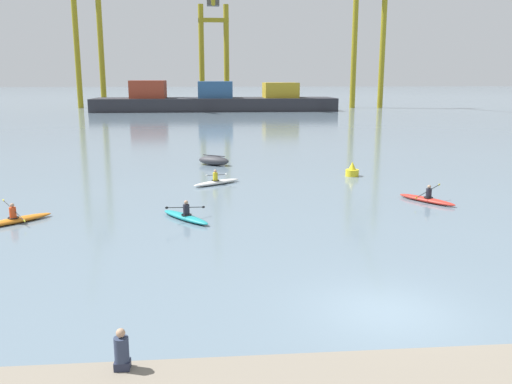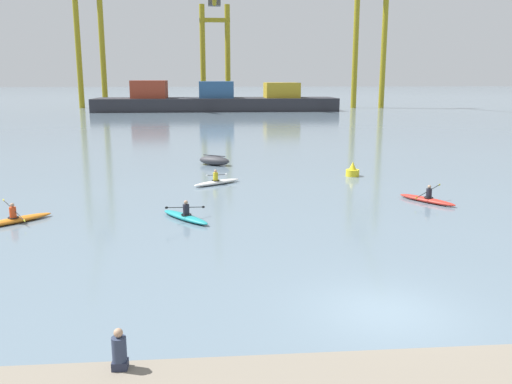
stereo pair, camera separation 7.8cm
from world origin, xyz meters
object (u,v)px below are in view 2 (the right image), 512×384
gantry_crane_east_mid (372,16)px  kayak_red (427,199)px  container_barge (216,100)px  kayak_teal (185,216)px  kayak_orange (16,219)px  gantry_crane_west (88,16)px  seated_onlooker (119,351)px  capsized_dinghy (214,161)px  channel_buoy (353,171)px  kayak_white (217,182)px  gantry_crane_west_mid (215,34)px

gantry_crane_east_mid → kayak_red: size_ratio=12.07×
container_barge → kayak_teal: 85.07m
kayak_orange → kayak_teal: bearing=-0.9°
gantry_crane_west → kayak_red: gantry_crane_west is taller
kayak_red → seated_onlooker: bearing=-128.9°
capsized_dinghy → channel_buoy: size_ratio=2.78×
kayak_orange → kayak_white: kayak_orange is taller
gantry_crane_west_mid → channel_buoy: bearing=-84.6°
gantry_crane_west_mid → kayak_white: size_ratio=10.38×
gantry_crane_east_mid → seated_onlooker: bearing=-109.1°
kayak_white → gantry_crane_west: bearing=106.5°
channel_buoy → kayak_teal: channel_buoy is taller
gantry_crane_west → gantry_crane_west_mid: size_ratio=1.23×
gantry_crane_west_mid → gantry_crane_east_mid: gantry_crane_east_mid is taller
gantry_crane_west_mid → kayak_white: 91.44m
container_barge → kayak_teal: size_ratio=15.89×
gantry_crane_west → gantry_crane_east_mid: 61.05m
gantry_crane_west_mid → capsized_dinghy: 83.95m
kayak_white → seated_onlooker: (-2.25, -22.48, 0.88)m
capsized_dinghy → kayak_white: size_ratio=0.89×
gantry_crane_east_mid → kayak_teal: 100.90m
gantry_crane_west_mid → kayak_white: gantry_crane_west_mid is taller
channel_buoy → gantry_crane_west_mid: bearing=95.4°
gantry_crane_west_mid → capsized_dinghy: (-1.03, -82.46, -15.67)m
channel_buoy → kayak_white: bearing=-167.1°
container_barge → kayak_white: 76.70m
container_barge → channel_buoy: size_ratio=48.47×
gantry_crane_west_mid → gantry_crane_east_mid: 34.42m
gantry_crane_east_mid → capsized_dinghy: size_ratio=13.74×
container_barge → kayak_orange: size_ratio=16.80×
gantry_crane_west → capsized_dinghy: 87.43m
gantry_crane_west → seated_onlooker: (23.98, -111.25, -18.51)m
container_barge → channel_buoy: bearing=-83.5°
kayak_orange → seated_onlooker: size_ratio=3.22×
container_barge → gantry_crane_west: 34.32m
channel_buoy → kayak_teal: bearing=-135.9°
capsized_dinghy → seated_onlooker: (-2.16, -30.06, 0.70)m
capsized_dinghy → kayak_white: (0.10, -7.58, -0.18)m
capsized_dinghy → kayak_orange: size_ratio=0.96×
gantry_crane_west_mid → seated_onlooker: (-3.19, -112.52, -14.97)m
gantry_crane_west → gantry_crane_west_mid: 27.43m
container_barge → gantry_crane_west_mid: gantry_crane_west_mid is taller
capsized_dinghy → kayak_orange: bearing=-120.3°
gantry_crane_west → kayak_teal: 102.05m
gantry_crane_west → capsized_dinghy: gantry_crane_west is taller
kayak_red → seated_onlooker: size_ratio=3.53×
kayak_teal → kayak_red: size_ratio=0.96×
capsized_dinghy → kayak_red: kayak_red is taller
gantry_crane_east_mid → container_barge: bearing=-168.1°
container_barge → kayak_teal: bearing=-91.5°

